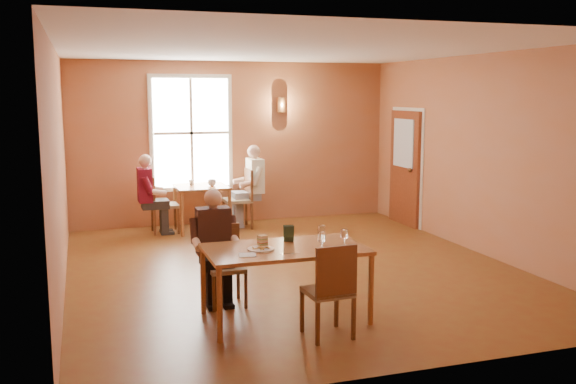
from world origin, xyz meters
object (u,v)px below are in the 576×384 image
object	(u,v)px
chair_diner_main	(226,266)
second_table	(202,208)
chair_empty	(328,289)
diner_white	(239,188)
chair_diner_maroon	(165,204)
diner_maroon	(163,195)
diner_main	(226,252)
main_table	(285,283)
chair_diner_white	(237,199)

from	to	relation	value
chair_diner_main	second_table	size ratio (longest dim) A/B	1.01
chair_empty	second_table	distance (m)	5.41
diner_white	chair_diner_maroon	bearing A→B (deg)	90.00
chair_empty	diner_maroon	bearing A→B (deg)	96.28
diner_main	chair_empty	bearing A→B (deg)	121.90
main_table	diner_main	xyz separation A→B (m)	(-0.50, 0.62, 0.24)
chair_empty	second_table	world-z (taller)	chair_empty
main_table	diner_maroon	size ratio (longest dim) A/B	1.26
main_table	chair_diner_maroon	xyz separation A→B (m)	(-0.67, 4.81, 0.11)
diner_white	chair_diner_maroon	xyz separation A→B (m)	(-1.33, 0.00, -0.21)
second_table	diner_main	bearing A→B (deg)	-96.56
diner_main	chair_diner_white	distance (m)	4.34
chair_diner_main	chair_empty	world-z (taller)	chair_empty
chair_diner_main	chair_diner_white	xyz separation A→B (m)	(1.13, 4.16, 0.07)
chair_empty	chair_diner_white	xyz separation A→B (m)	(0.37, 5.40, 0.05)
chair_diner_main	diner_maroon	distance (m)	4.17
diner_white	chair_diner_maroon	size ratio (longest dim) A/B	1.43
chair_diner_main	second_table	bearing A→B (deg)	-96.61
main_table	chair_empty	size ratio (longest dim) A/B	1.75
chair_empty	chair_diner_white	size ratio (longest dim) A/B	0.91
chair_diner_main	diner_main	xyz separation A→B (m)	(0.00, -0.03, 0.18)
second_table	diner_maroon	size ratio (longest dim) A/B	0.67
chair_diner_main	chair_empty	size ratio (longest dim) A/B	0.95
chair_diner_main	chair_diner_maroon	world-z (taller)	chair_diner_maroon
main_table	second_table	distance (m)	4.81
diner_main	chair_diner_maroon	xyz separation A→B (m)	(-0.17, 4.19, -0.13)
main_table	diner_white	world-z (taller)	diner_white
chair_empty	second_table	bearing A→B (deg)	89.17
diner_main	chair_diner_main	bearing A→B (deg)	-90.00
chair_diner_main	diner_white	world-z (taller)	diner_white
second_table	main_table	bearing A→B (deg)	-89.78
chair_diner_main	chair_empty	distance (m)	1.46
second_table	diner_white	size ratio (longest dim) A/B	0.63
chair_empty	diner_maroon	distance (m)	5.49
diner_maroon	second_table	bearing A→B (deg)	90.00
chair_diner_white	chair_empty	bearing A→B (deg)	176.03
main_table	chair_diner_white	size ratio (longest dim) A/B	1.59
diner_white	second_table	bearing A→B (deg)	90.00
second_table	diner_white	bearing A→B (deg)	0.00
chair_empty	second_table	size ratio (longest dim) A/B	1.07
chair_diner_maroon	diner_maroon	xyz separation A→B (m)	(-0.03, 0.00, 0.17)
second_table	chair_empty	bearing A→B (deg)	-87.08
chair_diner_main	chair_diner_maroon	bearing A→B (deg)	-87.68
chair_empty	diner_white	world-z (taller)	diner_white
chair_diner_white	main_table	bearing A→B (deg)	172.52
chair_diner_main	chair_diner_white	bearing A→B (deg)	-105.23
second_table	diner_maroon	xyz separation A→B (m)	(-0.68, 0.00, 0.27)
main_table	diner_main	size ratio (longest dim) A/B	1.33
diner_main	diner_maroon	distance (m)	4.19
chair_diner_main	diner_main	distance (m)	0.18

